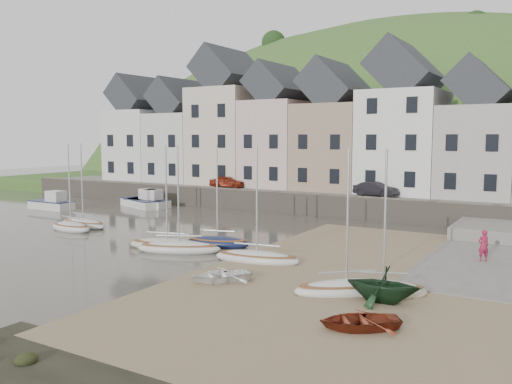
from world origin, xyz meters
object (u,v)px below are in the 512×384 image
Objects in this scene: rowboat_green at (383,284)px; rowboat_red at (359,320)px; rowboat_white at (221,275)px; person_red at (483,246)px; car_left at (227,182)px; car_right at (376,189)px; sailboat_0 at (83,223)px.

rowboat_green is 1.01× the size of rowboat_red.
rowboat_red is (0.23, -3.28, -0.46)m from rowboat_green.
rowboat_green reaches higher than rowboat_white.
car_left reaches higher than person_red.
car_right is (-8.05, 26.06, 1.87)m from rowboat_red.
sailboat_0 reaches higher than rowboat_red.
car_left is (-22.92, 26.06, 1.84)m from rowboat_red.
car_left is at bearing -174.01° from rowboat_red.
sailboat_0 reaches higher than rowboat_white.
person_red is at bearing 6.17° from sailboat_0.
rowboat_red is 0.75× the size of car_right.
car_right is (-10.24, 13.53, 1.27)m from person_red.
sailboat_0 reaches higher than car_right.
car_left reaches higher than rowboat_green.
rowboat_red is at bearing 22.69° from rowboat_white.
person_red is (2.19, 12.54, 0.60)m from rowboat_red.
car_left is 0.92× the size of car_right.
rowboat_white reaches higher than rowboat_red.
rowboat_white is at bearing -22.69° from sailboat_0.
rowboat_red is at bearing -152.43° from car_right.
rowboat_green is 32.18m from car_left.
sailboat_0 is at bearing -109.72° from rowboat_green.
rowboat_red is at bearing -1.02° from rowboat_green.
sailboat_0 is 1.70× the size of car_right.
rowboat_green is 3.32m from rowboat_red.
car_left is (-15.47, 23.57, 1.84)m from rowboat_white.
person_red reaches higher than rowboat_red.
person_red is (9.64, 10.04, 0.60)m from rowboat_white.
rowboat_green is 9.57m from person_red.
rowboat_green is (24.32, -6.36, 0.54)m from sailboat_0.
sailboat_0 is 2.24× the size of rowboat_green.
rowboat_white is 1.69× the size of person_red.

